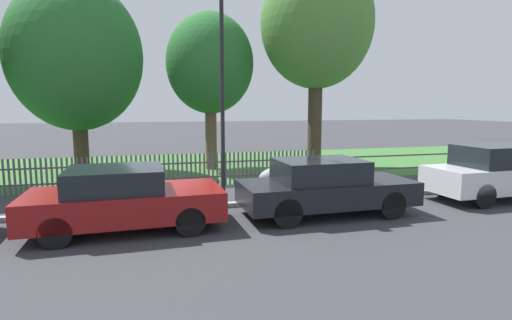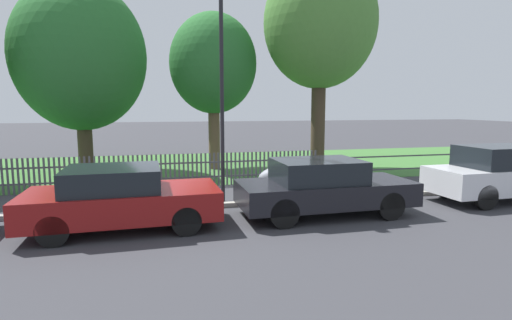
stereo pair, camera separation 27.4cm
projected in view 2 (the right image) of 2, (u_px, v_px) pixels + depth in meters
ground_plane at (148, 213)px, 10.02m from camera, size 120.00×120.00×0.00m
kerb_stone at (148, 209)px, 10.11m from camera, size 38.86×0.20×0.12m
grass_strip at (153, 167)px, 17.40m from camera, size 38.86×9.25×0.01m
park_fence at (150, 172)px, 12.88m from camera, size 38.86×0.05×1.11m
parked_car_black_saloon at (121, 198)px, 8.62m from camera, size 4.11×1.98×1.36m
parked_car_navy_estate at (323, 187)px, 9.71m from camera, size 4.26×1.82×1.38m
parked_car_red_compact at (504, 173)px, 11.22m from camera, size 4.42×1.75×1.56m
covered_motorcycle at (289, 177)px, 11.62m from camera, size 1.89×0.92×0.96m
tree_behind_motorcycle at (80, 57)px, 15.32m from camera, size 4.95×4.95×7.41m
tree_mid_park at (213, 64)px, 16.46m from camera, size 3.58×3.58×6.46m
tree_far_left at (320, 24)px, 16.12m from camera, size 4.58×4.58×8.63m
street_lamp at (222, 61)px, 10.55m from camera, size 0.20×0.79×6.18m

